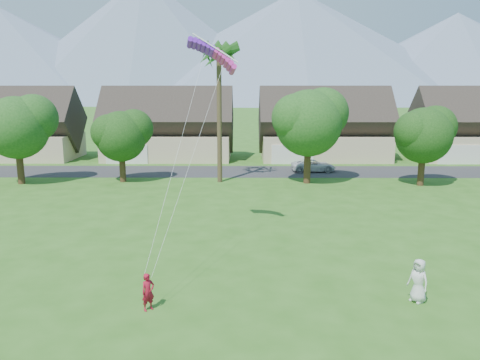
{
  "coord_description": "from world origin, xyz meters",
  "views": [
    {
      "loc": [
        0.17,
        -14.02,
        8.51
      ],
      "look_at": [
        0.0,
        10.0,
        3.8
      ],
      "focal_mm": 35.0,
      "sensor_mm": 36.0,
      "label": 1
    }
  ],
  "objects_px": {
    "kite_flyer": "(148,292)",
    "parafoil_kite": "(214,52)",
    "watcher": "(418,281)",
    "parked_car": "(313,166)"
  },
  "relations": [
    {
      "from": "kite_flyer",
      "to": "parafoil_kite",
      "type": "height_order",
      "value": "parafoil_kite"
    },
    {
      "from": "kite_flyer",
      "to": "parafoil_kite",
      "type": "bearing_deg",
      "value": 35.69
    },
    {
      "from": "watcher",
      "to": "parafoil_kite",
      "type": "bearing_deg",
      "value": -168.37
    },
    {
      "from": "kite_flyer",
      "to": "parked_car",
      "type": "xyz_separation_m",
      "value": [
        11.0,
        31.08,
        -0.11
      ]
    },
    {
      "from": "watcher",
      "to": "parafoil_kite",
      "type": "height_order",
      "value": "parafoil_kite"
    },
    {
      "from": "watcher",
      "to": "parked_car",
      "type": "relative_size",
      "value": 0.4
    },
    {
      "from": "parked_car",
      "to": "parafoil_kite",
      "type": "distance_m",
      "value": 25.83
    },
    {
      "from": "parafoil_kite",
      "to": "watcher",
      "type": "bearing_deg",
      "value": -42.67
    },
    {
      "from": "parked_car",
      "to": "watcher",
      "type": "bearing_deg",
      "value": 176.56
    },
    {
      "from": "kite_flyer",
      "to": "parafoil_kite",
      "type": "xyz_separation_m",
      "value": [
        2.11,
        8.89,
        9.66
      ]
    }
  ]
}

